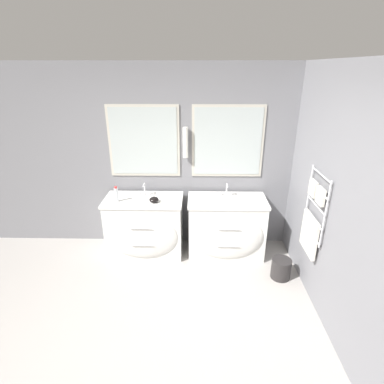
% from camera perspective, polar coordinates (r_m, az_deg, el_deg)
% --- Properties ---
extents(ground_plane, '(16.00, 16.00, 0.00)m').
position_cam_1_polar(ground_plane, '(3.16, -9.96, -30.70)').
color(ground_plane, '#9E9993').
extents(wall_back, '(5.29, 0.15, 2.60)m').
position_cam_1_polar(wall_back, '(4.30, -5.50, 6.28)').
color(wall_back, slate).
rests_on(wall_back, ground_plane).
extents(wall_right, '(0.13, 4.35, 2.60)m').
position_cam_1_polar(wall_right, '(3.39, 24.85, -0.77)').
color(wall_right, slate).
rests_on(wall_right, ground_plane).
extents(vanity_left, '(1.08, 0.62, 0.85)m').
position_cam_1_polar(vanity_left, '(4.32, -8.99, -6.52)').
color(vanity_left, white).
rests_on(vanity_left, ground_plane).
extents(vanity_right, '(1.08, 0.62, 0.85)m').
position_cam_1_polar(vanity_right, '(4.28, 6.53, -6.71)').
color(vanity_right, white).
rests_on(vanity_right, ground_plane).
extents(faucet_left, '(0.17, 0.11, 0.17)m').
position_cam_1_polar(faucet_left, '(4.26, -9.02, 0.49)').
color(faucet_left, silver).
rests_on(faucet_left, vanity_left).
extents(faucet_right, '(0.17, 0.11, 0.17)m').
position_cam_1_polar(faucet_right, '(4.21, 6.63, 0.37)').
color(faucet_right, silver).
rests_on(faucet_right, vanity_right).
extents(toiletry_bottle, '(0.05, 0.05, 0.21)m').
position_cam_1_polar(toiletry_bottle, '(4.12, -14.21, -0.45)').
color(toiletry_bottle, silver).
rests_on(toiletry_bottle, vanity_left).
extents(amenity_bowl, '(0.13, 0.13, 0.08)m').
position_cam_1_polar(amenity_bowl, '(4.02, -7.25, -1.45)').
color(amenity_bowl, black).
rests_on(amenity_bowl, vanity_left).
extents(waste_bin, '(0.25, 0.25, 0.27)m').
position_cam_1_polar(waste_bin, '(4.12, 16.59, -13.73)').
color(waste_bin, '#282626').
rests_on(waste_bin, ground_plane).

